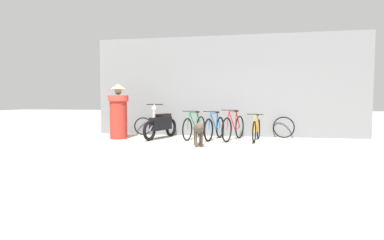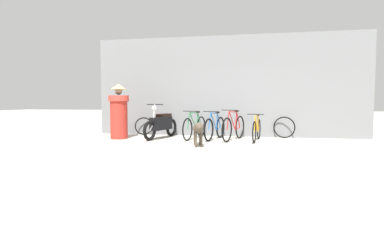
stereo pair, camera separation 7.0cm
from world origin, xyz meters
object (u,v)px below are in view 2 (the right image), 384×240
object	(u,v)px
bicycle_0	(195,127)
spare_tire_left	(284,127)
bicycle_1	(215,128)
bicycle_2	(234,128)
motorcycle	(161,125)
person_in_robes	(119,111)
bicycle_3	(257,130)
stray_dog	(198,129)
spare_tire_right	(144,126)

from	to	relation	value
bicycle_0	spare_tire_left	distance (m)	2.86
bicycle_1	bicycle_2	world-z (taller)	bicycle_2
motorcycle	spare_tire_left	distance (m)	3.91
person_in_robes	bicycle_0	bearing A→B (deg)	159.57
bicycle_0	bicycle_3	size ratio (longest dim) A/B	1.07
bicycle_2	stray_dog	distance (m)	1.67
motorcycle	stray_dog	size ratio (longest dim) A/B	1.68
bicycle_2	spare_tire_left	size ratio (longest dim) A/B	2.45
bicycle_3	spare_tire_right	xyz separation A→B (m)	(-3.82, 0.92, -0.03)
stray_dog	motorcycle	bearing A→B (deg)	-149.48
bicycle_2	stray_dog	bearing A→B (deg)	-11.19
bicycle_0	motorcycle	world-z (taller)	motorcycle
bicycle_2	spare_tire_right	world-z (taller)	bicycle_2
spare_tire_left	bicycle_2	bearing A→B (deg)	-151.60
bicycle_1	bicycle_3	world-z (taller)	bicycle_1
bicycle_1	spare_tire_left	size ratio (longest dim) A/B	2.34
bicycle_0	bicycle_1	xyz separation A→B (m)	(0.64, -0.09, -0.01)
bicycle_1	bicycle_2	size ratio (longest dim) A/B	0.96
bicycle_2	person_in_robes	distance (m)	3.60
bicycle_2	motorcycle	world-z (taller)	motorcycle
bicycle_0	motorcycle	bearing A→B (deg)	-69.81
motorcycle	spare_tire_right	world-z (taller)	motorcycle
bicycle_1	spare_tire_right	world-z (taller)	bicycle_1
bicycle_0	person_in_robes	size ratio (longest dim) A/B	1.00
bicycle_0	bicycle_1	size ratio (longest dim) A/B	1.07
stray_dog	bicycle_0	bearing A→B (deg)	179.43
bicycle_2	spare_tire_right	distance (m)	3.26
bicycle_1	spare_tire_right	bearing A→B (deg)	-92.25
motorcycle	stray_dog	xyz separation A→B (m)	(1.43, -1.45, 0.01)
bicycle_0	bicycle_3	xyz separation A→B (m)	(1.89, -0.20, -0.02)
person_in_robes	bicycle_2	bearing A→B (deg)	154.24
stray_dog	spare_tire_right	world-z (taller)	stray_dog
bicycle_0	bicycle_3	world-z (taller)	bicycle_0
spare_tire_right	bicycle_0	bearing A→B (deg)	-20.30
bicycle_0	spare_tire_right	distance (m)	2.06
stray_dog	spare_tire_left	world-z (taller)	spare_tire_left
spare_tire_left	person_in_robes	bearing A→B (deg)	-167.92
bicycle_0	bicycle_2	distance (m)	1.22
bicycle_0	bicycle_2	xyz separation A→B (m)	(1.21, -0.13, 0.02)
bicycle_1	bicycle_2	xyz separation A→B (m)	(0.57, -0.04, 0.02)
bicycle_3	person_in_robes	size ratio (longest dim) A/B	0.93
bicycle_0	bicycle_1	bearing A→B (deg)	95.01
stray_dog	spare_tire_left	size ratio (longest dim) A/B	1.56
bicycle_2	person_in_robes	size ratio (longest dim) A/B	0.98
spare_tire_left	bicycle_0	bearing A→B (deg)	-165.71
bicycle_2	spare_tire_left	bearing A→B (deg)	137.35
bicycle_3	bicycle_2	bearing A→B (deg)	-86.45
bicycle_3	spare_tire_right	distance (m)	3.93
bicycle_0	person_in_robes	bearing A→B (deg)	-67.20
bicycle_2	bicycle_1	bearing A→B (deg)	-75.07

